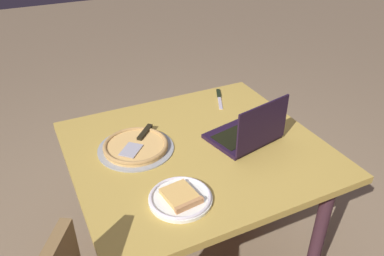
{
  "coord_description": "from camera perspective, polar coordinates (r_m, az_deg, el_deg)",
  "views": [
    {
      "loc": [
        -0.63,
        -1.26,
        1.71
      ],
      "look_at": [
        0.01,
        0.08,
        0.78
      ],
      "focal_mm": 35.87,
      "sensor_mm": 36.0,
      "label": 1
    }
  ],
  "objects": [
    {
      "name": "pizza_plate",
      "position": [
        1.43,
        -1.7,
        -10.33
      ],
      "size": [
        0.24,
        0.24,
        0.04
      ],
      "color": "white",
      "rests_on": "dining_table"
    },
    {
      "name": "laptop",
      "position": [
        1.74,
        8.33,
        -0.7
      ],
      "size": [
        0.34,
        0.29,
        0.23
      ],
      "color": "black",
      "rests_on": "dining_table"
    },
    {
      "name": "pizza_tray",
      "position": [
        1.71,
        -8.35,
        -2.68
      ],
      "size": [
        0.34,
        0.34,
        0.03
      ],
      "color": "#999B9E",
      "rests_on": "dining_table"
    },
    {
      "name": "table_knife",
      "position": [
        2.13,
        4.06,
        4.63
      ],
      "size": [
        0.11,
        0.21,
        0.01
      ],
      "color": "silver",
      "rests_on": "dining_table"
    },
    {
      "name": "dining_table",
      "position": [
        1.77,
        0.72,
        -5.37
      ],
      "size": [
        1.09,
        0.99,
        0.73
      ],
      "color": "gold",
      "rests_on": "ground_plane"
    }
  ]
}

